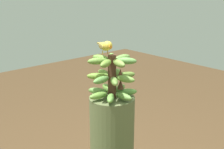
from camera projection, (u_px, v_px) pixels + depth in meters
The scene contains 3 objects.
banana_bunch at pixel (112, 77), 1.69m from camera, with size 0.29×0.29×0.25m.
perched_bird at pixel (106, 46), 1.64m from camera, with size 0.08×0.18×0.08m.
fallen_banana at pixel (104, 146), 2.90m from camera, with size 0.17×0.04×0.04m, color olive.
Camera 1 is at (1.07, 1.20, 1.53)m, focal length 47.82 mm.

